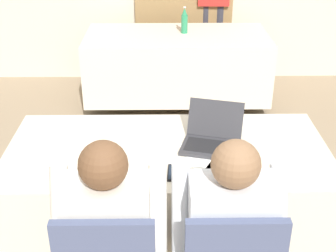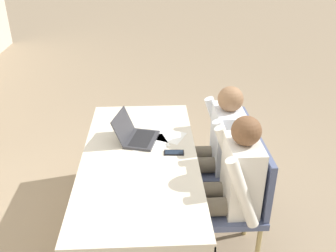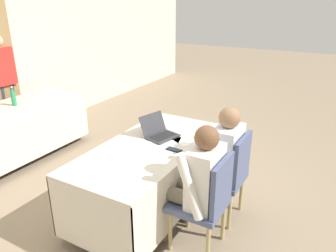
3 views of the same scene
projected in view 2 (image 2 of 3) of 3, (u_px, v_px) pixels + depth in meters
The scene contains 10 objects.
ground_plane at pixel (143, 230), 3.11m from camera, with size 24.00×24.00×0.00m, color gray.
conference_table_near at pixel (140, 175), 2.86m from camera, with size 1.80×0.86×0.72m.
laptop at pixel (136, 135), 2.98m from camera, with size 0.38×0.38×0.22m.
cell_phone at pixel (174, 153), 2.82m from camera, with size 0.08×0.15×0.01m.
paper_beside_laptop at pixel (165, 135), 3.07m from camera, with size 0.32×0.36×0.00m.
paper_centre_table at pixel (148, 143), 2.96m from camera, with size 0.28×0.34×0.00m.
chair_near_left at pixel (242, 200), 2.69m from camera, with size 0.44×0.44×0.90m.
chair_near_right at pixel (228, 160), 3.15m from camera, with size 0.44×0.44×0.90m.
person_checkered_shirt at pixel (230, 182), 2.61m from camera, with size 0.50×0.52×1.16m.
person_white_shirt at pixel (217, 144), 3.07m from camera, with size 0.50×0.52×1.16m.
Camera 2 is at (-2.37, -0.10, 2.21)m, focal length 40.00 mm.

